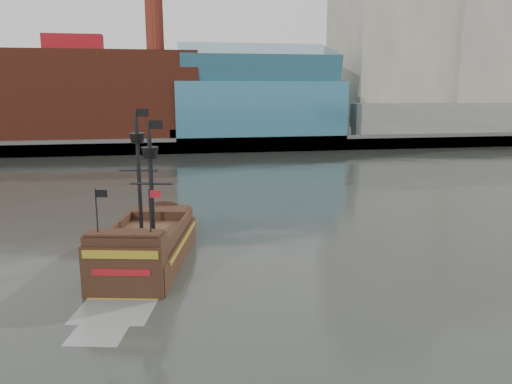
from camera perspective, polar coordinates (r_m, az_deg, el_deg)
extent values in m
plane|color=#282B26|center=(25.65, 5.89, -13.38)|extent=(400.00, 400.00, 0.00)
cube|color=slate|center=(114.88, -6.91, 6.80)|extent=(220.00, 60.00, 2.00)
cube|color=#4C4C49|center=(85.56, -5.73, 5.33)|extent=(220.00, 1.00, 2.60)
cube|color=maroon|center=(95.52, -19.80, 10.30)|extent=(42.00, 18.00, 15.00)
cube|color=#306981|center=(93.83, 0.01, 9.44)|extent=(30.00, 16.00, 10.00)
cube|color=#B6AE97|center=(113.26, 14.99, 18.60)|extent=(20.00, 22.00, 46.00)
cube|color=#ADA091|center=(118.03, 24.00, 15.76)|extent=(18.00, 18.00, 38.00)
cube|color=#B6AE97|center=(133.12, 15.94, 18.78)|extent=(24.00, 20.00, 52.00)
cube|color=slate|center=(103.95, 21.72, 7.75)|extent=(40.00, 6.00, 6.00)
cube|color=#306981|center=(93.83, 0.01, 14.33)|extent=(28.00, 14.94, 8.78)
cube|color=black|center=(32.46, -12.22, -7.07)|extent=(6.57, 11.31, 2.30)
cube|color=#472D1A|center=(32.07, -12.32, -4.91)|extent=(5.91, 10.18, 0.27)
cube|color=black|center=(35.96, -10.70, -2.50)|extent=(4.12, 2.87, 0.88)
cube|color=black|center=(27.65, -14.71, -6.30)|extent=(4.41, 2.27, 1.59)
cube|color=black|center=(27.39, -15.04, -9.64)|extent=(4.28, 1.13, 3.54)
cube|color=olive|center=(26.80, -15.28, -6.92)|extent=(3.91, 0.91, 0.44)
cube|color=maroon|center=(27.12, -15.17, -8.86)|extent=(3.04, 0.72, 0.35)
cylinder|color=black|center=(32.69, -13.23, 1.83)|extent=(0.29, 0.29, 6.90)
cylinder|color=black|center=(29.58, -11.86, 0.33)|extent=(0.29, 0.29, 6.37)
cone|color=black|center=(32.37, -13.43, 5.99)|extent=(1.16, 1.16, 0.62)
cone|color=black|center=(29.24, -12.03, 4.41)|extent=(1.16, 1.16, 0.62)
cube|color=black|center=(32.15, -12.88, 8.83)|extent=(0.78, 0.19, 0.49)
cube|color=black|center=(28.99, -11.40, 7.54)|extent=(0.78, 0.19, 0.49)
cube|color=gray|center=(26.49, -15.87, -12.92)|extent=(4.35, 3.91, 0.01)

